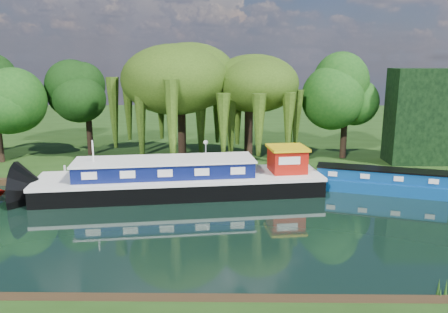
{
  "coord_description": "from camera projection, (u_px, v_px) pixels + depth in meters",
  "views": [
    {
      "loc": [
        2.38,
        -23.13,
        9.34
      ],
      "look_at": [
        2.0,
        5.61,
        2.8
      ],
      "focal_mm": 35.0,
      "sensor_mm": 36.0,
      "label": 1
    }
  ],
  "objects": [
    {
      "name": "reeds_near",
      "position": [
        344.0,
        288.0,
        17.06
      ],
      "size": [
        33.7,
        1.5,
        1.1
      ],
      "color": "#204312",
      "rests_on": "ground"
    },
    {
      "name": "narrowboat",
      "position": [
        380.0,
        183.0,
        30.97
      ],
      "size": [
        12.61,
        5.54,
        1.83
      ],
      "rotation": [
        0.0,
        0.0,
        -0.29
      ],
      "color": "navy",
      "rests_on": "ground"
    },
    {
      "name": "tree_far_mid",
      "position": [
        87.0,
        96.0,
        39.81
      ],
      "size": [
        4.85,
        4.85,
        7.93
      ],
      "color": "black",
      "rests_on": "far_bank"
    },
    {
      "name": "willow_right",
      "position": [
        249.0,
        92.0,
        36.34
      ],
      "size": [
        6.8,
        6.8,
        8.29
      ],
      "color": "black",
      "rests_on": "far_bank"
    },
    {
      "name": "willow_left",
      "position": [
        181.0,
        80.0,
        36.81
      ],
      "size": [
        8.04,
        8.04,
        9.63
      ],
      "color": "black",
      "rests_on": "far_bank"
    },
    {
      "name": "far_bank",
      "position": [
        212.0,
        128.0,
        57.75
      ],
      "size": [
        120.0,
        52.0,
        0.45
      ],
      "primitive_type": "cube",
      "color": "black",
      "rests_on": "ground"
    },
    {
      "name": "tree_far_right",
      "position": [
        346.0,
        97.0,
        38.37
      ],
      "size": [
        4.91,
        4.91,
        8.03
      ],
      "color": "black",
      "rests_on": "far_bank"
    },
    {
      "name": "dutch_barge",
      "position": [
        184.0,
        180.0,
        30.42
      ],
      "size": [
        20.0,
        7.21,
        4.13
      ],
      "rotation": [
        0.0,
        0.0,
        0.15
      ],
      "color": "black",
      "rests_on": "ground"
    },
    {
      "name": "ground",
      "position": [
        187.0,
        227.0,
        24.66
      ],
      "size": [
        120.0,
        120.0,
        0.0
      ],
      "primitive_type": "plane",
      "color": "black"
    },
    {
      "name": "conifer_hedge",
      "position": [
        425.0,
        116.0,
        37.08
      ],
      "size": [
        6.0,
        3.0,
        8.0
      ],
      "primitive_type": "cube",
      "color": "black",
      "rests_on": "far_bank"
    },
    {
      "name": "mooring_posts",
      "position": [
        191.0,
        172.0,
        32.64
      ],
      "size": [
        19.16,
        0.16,
        1.0
      ],
      "color": "silver",
      "rests_on": "far_bank"
    },
    {
      "name": "lamppost",
      "position": [
        206.0,
        147.0,
        34.35
      ],
      "size": [
        0.36,
        0.36,
        2.56
      ],
      "color": "silver",
      "rests_on": "far_bank"
    }
  ]
}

